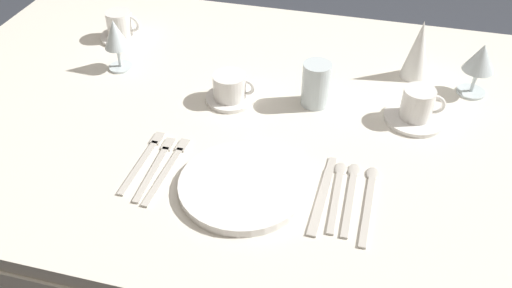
% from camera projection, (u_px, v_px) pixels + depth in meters
% --- Properties ---
extents(dining_table, '(1.80, 1.11, 0.74)m').
position_uv_depth(dining_table, '(273.00, 138.00, 1.33)').
color(dining_table, silver).
rests_on(dining_table, ground).
extents(dinner_plate, '(0.26, 0.26, 0.02)m').
position_uv_depth(dinner_plate, '(241.00, 185.00, 1.07)').
color(dinner_plate, white).
rests_on(dinner_plate, dining_table).
extents(fork_outer, '(0.03, 0.21, 0.00)m').
position_uv_depth(fork_outer, '(169.00, 168.00, 1.12)').
color(fork_outer, beige).
rests_on(fork_outer, dining_table).
extents(fork_inner, '(0.02, 0.20, 0.00)m').
position_uv_depth(fork_inner, '(156.00, 165.00, 1.13)').
color(fork_inner, beige).
rests_on(fork_inner, dining_table).
extents(fork_salad, '(0.02, 0.21, 0.00)m').
position_uv_depth(fork_salad, '(144.00, 159.00, 1.14)').
color(fork_salad, beige).
rests_on(fork_salad, dining_table).
extents(dinner_knife, '(0.02, 0.23, 0.00)m').
position_uv_depth(dinner_knife, '(322.00, 196.00, 1.06)').
color(dinner_knife, beige).
rests_on(dinner_knife, dining_table).
extents(spoon_soup, '(0.03, 0.20, 0.01)m').
position_uv_depth(spoon_soup, '(338.00, 187.00, 1.08)').
color(spoon_soup, beige).
rests_on(spoon_soup, dining_table).
extents(spoon_dessert, '(0.03, 0.21, 0.01)m').
position_uv_depth(spoon_dessert, '(351.00, 189.00, 1.07)').
color(spoon_dessert, beige).
rests_on(spoon_dessert, dining_table).
extents(spoon_tea, '(0.03, 0.22, 0.01)m').
position_uv_depth(spoon_tea, '(370.00, 195.00, 1.06)').
color(spoon_tea, beige).
rests_on(spoon_tea, dining_table).
extents(saucer_left, '(0.12, 0.12, 0.01)m').
position_uv_depth(saucer_left, '(122.00, 36.00, 1.56)').
color(saucer_left, white).
rests_on(saucer_left, dining_table).
extents(coffee_cup_left, '(0.10, 0.07, 0.07)m').
position_uv_depth(coffee_cup_left, '(120.00, 24.00, 1.53)').
color(coffee_cup_left, white).
rests_on(coffee_cup_left, saucer_left).
extents(saucer_right, '(0.12, 0.12, 0.01)m').
position_uv_depth(saucer_right, '(230.00, 98.00, 1.31)').
color(saucer_right, white).
rests_on(saucer_right, dining_table).
extents(coffee_cup_right, '(0.10, 0.08, 0.06)m').
position_uv_depth(coffee_cup_right, '(230.00, 86.00, 1.29)').
color(coffee_cup_right, white).
rests_on(coffee_cup_right, saucer_right).
extents(saucer_far, '(0.14, 0.14, 0.01)m').
position_uv_depth(saucer_far, '(414.00, 118.00, 1.25)').
color(saucer_far, white).
rests_on(saucer_far, dining_table).
extents(coffee_cup_far, '(0.10, 0.07, 0.07)m').
position_uv_depth(coffee_cup_far, '(418.00, 104.00, 1.22)').
color(coffee_cup_far, white).
rests_on(coffee_cup_far, saucer_far).
extents(wine_glass_centre, '(0.06, 0.06, 0.14)m').
position_uv_depth(wine_glass_centre, '(115.00, 37.00, 1.37)').
color(wine_glass_centre, silver).
rests_on(wine_glass_centre, dining_table).
extents(wine_glass_left, '(0.08, 0.08, 0.14)m').
position_uv_depth(wine_glass_left, '(481.00, 60.00, 1.28)').
color(wine_glass_left, silver).
rests_on(wine_glass_left, dining_table).
extents(drink_tumbler, '(0.07, 0.07, 0.11)m').
position_uv_depth(drink_tumbler, '(316.00, 87.00, 1.28)').
color(drink_tumbler, silver).
rests_on(drink_tumbler, dining_table).
extents(napkin_folded, '(0.07, 0.07, 0.16)m').
position_uv_depth(napkin_folded, '(418.00, 49.00, 1.35)').
color(napkin_folded, white).
rests_on(napkin_folded, dining_table).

